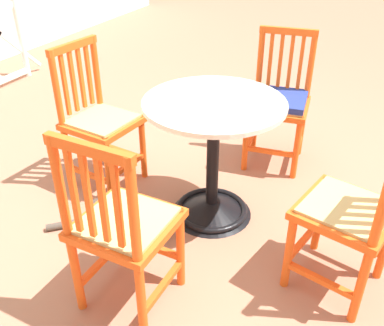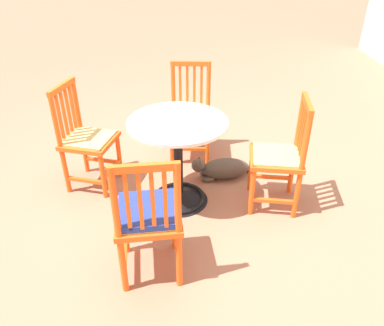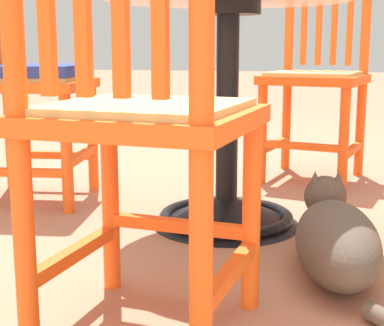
# 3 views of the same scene
# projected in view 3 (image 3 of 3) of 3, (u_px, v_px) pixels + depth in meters

# --- Properties ---
(ground_plane) EXTENTS (24.00, 24.00, 0.00)m
(ground_plane) POSITION_uv_depth(u_px,v_px,m) (238.00, 212.00, 2.09)
(ground_plane) COLOR #A36B51
(cafe_table) EXTENTS (0.76, 0.76, 0.73)m
(cafe_table) POSITION_uv_depth(u_px,v_px,m) (227.00, 138.00, 1.90)
(cafe_table) COLOR black
(cafe_table) RESTS_ON ground_plane
(orange_chair_tucked_in) EXTENTS (0.45, 0.45, 0.91)m
(orange_chair_tucked_in) POSITION_uv_depth(u_px,v_px,m) (27.00, 81.00, 2.19)
(orange_chair_tucked_in) COLOR #EA5619
(orange_chair_tucked_in) RESTS_ON ground_plane
(orange_chair_near_fence) EXTENTS (0.44, 0.44, 0.91)m
(orange_chair_near_fence) POSITION_uv_depth(u_px,v_px,m) (140.00, 120.00, 1.12)
(orange_chair_near_fence) COLOR #EA5619
(orange_chair_near_fence) RESTS_ON ground_plane
(orange_chair_facing_out) EXTENTS (0.48, 0.48, 0.91)m
(orange_chair_facing_out) POSITION_uv_depth(u_px,v_px,m) (316.00, 79.00, 2.57)
(orange_chair_facing_out) COLOR #EA5619
(orange_chair_facing_out) RESTS_ON ground_plane
(tabby_cat) EXTENTS (0.36, 0.70, 0.23)m
(tabby_cat) POSITION_uv_depth(u_px,v_px,m) (335.00, 239.00, 1.51)
(tabby_cat) COLOR #4C4238
(tabby_cat) RESTS_ON ground_plane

